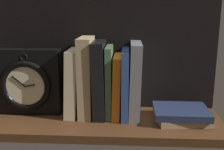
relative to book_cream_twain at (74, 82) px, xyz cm
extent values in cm
cube|color=#4C2D19|center=(9.11, -3.71, -11.92)|extent=(75.69, 25.07, 2.50)
cube|color=black|center=(9.11, 8.23, 9.92)|extent=(75.69, 1.20, 41.16)
cube|color=beige|center=(0.00, 0.00, 0.00)|extent=(4.63, 12.58, 21.48)
cube|color=tan|center=(4.18, 0.00, 1.91)|extent=(4.15, 13.01, 25.15)
cube|color=black|center=(8.42, 0.00, 1.30)|extent=(4.38, 14.18, 24.02)
cube|color=#476B44|center=(11.54, 0.00, 0.53)|extent=(2.07, 12.51, 22.40)
cube|color=orange|center=(13.99, 0.00, -0.89)|extent=(2.81, 13.69, 19.60)
cube|color=#2D4C8E|center=(16.58, 0.00, 0.02)|extent=(2.23, 15.26, 21.38)
cube|color=gray|center=(19.65, 0.00, 1.12)|extent=(3.78, 15.19, 23.64)
cube|color=black|center=(-14.95, 0.45, -0.02)|extent=(21.29, 5.06, 21.29)
torus|color=black|center=(-14.95, -2.48, -0.71)|extent=(16.27, 2.00, 16.27)
cylinder|color=beige|center=(-14.95, -2.48, -0.71)|extent=(13.13, 0.60, 13.13)
cube|color=black|center=(-13.37, -2.98, -0.43)|extent=(3.21, 0.30, 0.86)
cube|color=black|center=(-16.94, -2.98, 0.92)|extent=(4.15, 0.30, 3.50)
torus|color=black|center=(-14.95, -2.08, 8.42)|extent=(2.44, 0.44, 2.44)
cube|color=#9E8966|center=(34.38, -3.66, -9.71)|extent=(16.49, 13.67, 1.92)
cube|color=#232D4C|center=(33.87, -3.24, -7.72)|extent=(16.56, 13.59, 2.05)
camera|label=1|loc=(17.26, -83.92, 22.93)|focal=43.81mm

